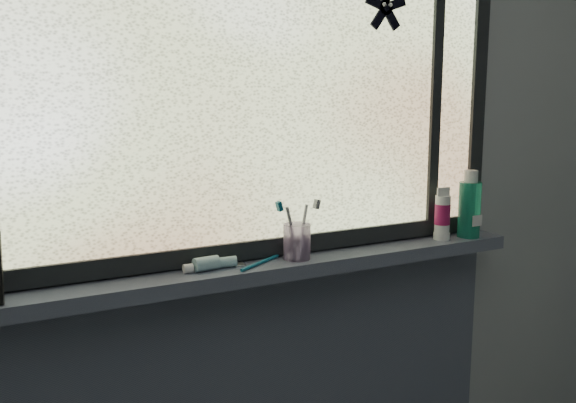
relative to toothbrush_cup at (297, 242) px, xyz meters
The scene contains 12 objects.
wall_back 0.21m from the toothbrush_cup, 136.95° to the left, with size 3.00×0.01×2.50m, color #9EA3A8.
windowsill 0.11m from the toothbrush_cup, behind, with size 1.62×0.14×0.04m, color #4C5265.
window_pane 0.47m from the toothbrush_cup, 146.36° to the left, with size 1.50×0.01×1.00m, color silver.
frame_bottom 0.10m from the toothbrush_cup, 148.26° to the left, with size 1.60×0.03×0.05m, color black.
frame_right 0.83m from the toothbrush_cup, ahead, with size 0.05×0.03×1.10m, color black.
frame_mullion 0.69m from the toothbrush_cup, ahead, with size 0.04×0.03×1.00m, color black.
starfish_sticker 0.72m from the toothbrush_cup, ahead, with size 0.15×0.02×0.15m, color black, non-canonical shape.
toothpaste_tube 0.25m from the toothbrush_cup, behind, with size 0.21×0.04×0.04m, color white, non-canonical shape.
toothbrush_cup is the anchor object (origin of this frame).
toothbrush_lying 0.12m from the toothbrush_cup, behind, with size 0.21×0.02×0.01m, color #0D5A76, non-canonical shape.
mouthwash_bottle 0.62m from the toothbrush_cup, ahead, with size 0.07×0.07×0.18m, color #21AE86.
cream_tube 0.52m from the toothbrush_cup, ahead, with size 0.05×0.05×0.12m, color silver.
Camera 1 is at (-0.74, -0.30, 1.49)m, focal length 40.00 mm.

